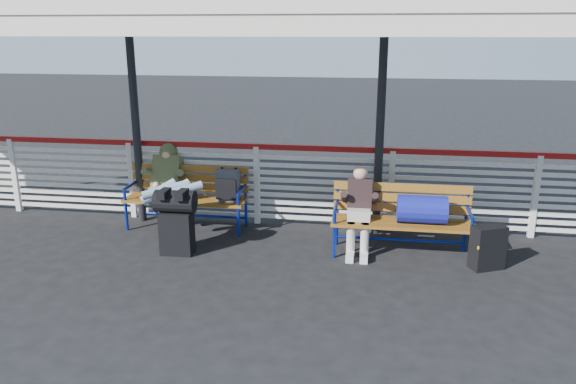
% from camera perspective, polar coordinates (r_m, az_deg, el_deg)
% --- Properties ---
extents(ground, '(60.00, 60.00, 0.00)m').
position_cam_1_polar(ground, '(6.96, -6.36, -8.23)').
color(ground, black).
rests_on(ground, ground).
extents(fence, '(12.08, 0.08, 1.24)m').
position_cam_1_polar(fence, '(8.48, -3.18, 1.07)').
color(fence, silver).
rests_on(fence, ground).
extents(canopy, '(12.60, 3.60, 3.16)m').
position_cam_1_polar(canopy, '(7.19, -5.27, 17.51)').
color(canopy, silver).
rests_on(canopy, ground).
extents(luggage_stack, '(0.53, 0.30, 0.87)m').
position_cam_1_polar(luggage_stack, '(7.49, -11.29, -2.76)').
color(luggage_stack, black).
rests_on(luggage_stack, ground).
extents(bench_left, '(1.80, 0.56, 0.92)m').
position_cam_1_polar(bench_left, '(8.39, -8.99, 0.24)').
color(bench_left, '#955E1C').
rests_on(bench_left, ground).
extents(bench_right, '(1.80, 0.56, 0.92)m').
position_cam_1_polar(bench_right, '(7.43, 12.55, -1.91)').
color(bench_right, '#955E1C').
rests_on(bench_right, ground).
extents(traveler_man, '(0.93, 1.64, 0.77)m').
position_cam_1_polar(traveler_man, '(8.15, -12.04, 0.55)').
color(traveler_man, '#7D95A8').
rests_on(traveler_man, ground).
extents(companion_person, '(0.32, 0.66, 1.15)m').
position_cam_1_polar(companion_person, '(7.42, 7.23, -1.77)').
color(companion_person, '#B9B4A8').
rests_on(companion_person, ground).
extents(suitcase_side, '(0.46, 0.39, 0.55)m').
position_cam_1_polar(suitcase_side, '(7.38, 19.62, -5.32)').
color(suitcase_side, black).
rests_on(suitcase_side, ground).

